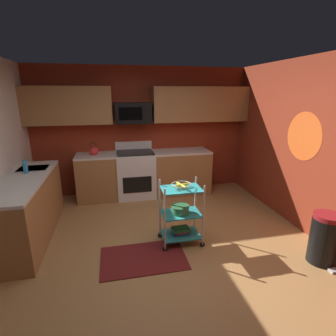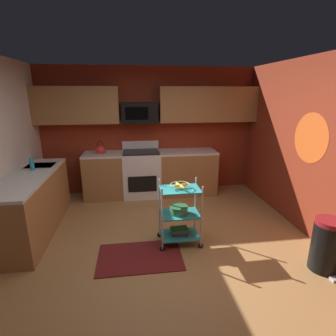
# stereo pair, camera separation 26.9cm
# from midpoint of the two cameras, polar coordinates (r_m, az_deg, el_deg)

# --- Properties ---
(floor) EXTENTS (4.40, 4.80, 0.04)m
(floor) POSITION_cam_midpoint_polar(r_m,az_deg,el_deg) (3.73, 1.12, -18.14)
(floor) COLOR #A87542
(floor) RESTS_ON ground
(wall_back) EXTENTS (4.52, 0.06, 2.60)m
(wall_back) POSITION_cam_midpoint_polar(r_m,az_deg,el_deg) (5.54, -2.72, 8.12)
(wall_back) COLOR maroon
(wall_back) RESTS_ON ground
(wall_right) EXTENTS (0.06, 4.80, 2.60)m
(wall_right) POSITION_cam_midpoint_polar(r_m,az_deg,el_deg) (4.15, 33.35, 2.64)
(wall_right) COLOR maroon
(wall_right) RESTS_ON ground
(wall_flower_decal) EXTENTS (0.00, 0.73, 0.73)m
(wall_flower_decal) POSITION_cam_midpoint_polar(r_m,az_deg,el_deg) (4.37, 30.40, 5.67)
(wall_flower_decal) COLOR #E5591E
(counter_run) EXTENTS (3.55, 2.59, 0.92)m
(counter_run) POSITION_cam_midpoint_polar(r_m,az_deg,el_deg) (4.88, -11.25, -3.49)
(counter_run) COLOR #9E6B3D
(counter_run) RESTS_ON ground
(oven_range) EXTENTS (0.76, 0.65, 1.10)m
(oven_range) POSITION_cam_midpoint_polar(r_m,az_deg,el_deg) (5.39, -4.41, -1.11)
(oven_range) COLOR white
(oven_range) RESTS_ON ground
(upper_cabinets) EXTENTS (4.40, 0.33, 0.70)m
(upper_cabinets) POSITION_cam_midpoint_polar(r_m,az_deg,el_deg) (5.30, -2.11, 13.72)
(upper_cabinets) COLOR #9E6B3D
(microwave) EXTENTS (0.70, 0.39, 0.40)m
(microwave) POSITION_cam_midpoint_polar(r_m,az_deg,el_deg) (5.27, -4.78, 12.03)
(microwave) COLOR black
(rolling_cart) EXTENTS (0.60, 0.39, 0.91)m
(rolling_cart) POSITION_cam_midpoint_polar(r_m,az_deg,el_deg) (3.69, 4.70, -10.05)
(rolling_cart) COLOR silver
(rolling_cart) RESTS_ON ground
(fruit_bowl) EXTENTS (0.27, 0.27, 0.07)m
(fruit_bowl) POSITION_cam_midpoint_polar(r_m,az_deg,el_deg) (3.52, 4.85, -3.88)
(fruit_bowl) COLOR silver
(fruit_bowl) RESTS_ON rolling_cart
(mixing_bowl_large) EXTENTS (0.25, 0.25, 0.11)m
(mixing_bowl_large) POSITION_cam_midpoint_polar(r_m,az_deg,el_deg) (3.66, 4.59, -9.13)
(mixing_bowl_large) COLOR #387F4C
(mixing_bowl_large) RESTS_ON rolling_cart
(book_stack) EXTENTS (0.25, 0.18, 0.10)m
(book_stack) POSITION_cam_midpoint_polar(r_m,az_deg,el_deg) (3.82, 4.60, -13.73)
(book_stack) COLOR #1E4C8C
(book_stack) RESTS_ON rolling_cart
(kettle) EXTENTS (0.21, 0.18, 0.26)m
(kettle) POSITION_cam_midpoint_polar(r_m,az_deg,el_deg) (5.28, -13.22, 3.93)
(kettle) COLOR red
(kettle) RESTS_ON counter_run
(dish_soap_bottle) EXTENTS (0.06, 0.06, 0.20)m
(dish_soap_bottle) POSITION_cam_midpoint_polar(r_m,az_deg,el_deg) (4.47, -26.25, 0.77)
(dish_soap_bottle) COLOR #2D8CBF
(dish_soap_bottle) RESTS_ON counter_run
(trash_can) EXTENTS (0.34, 0.42, 0.66)m
(trash_can) POSITION_cam_midpoint_polar(r_m,az_deg,el_deg) (3.82, 33.32, -14.05)
(trash_can) COLOR black
(trash_can) RESTS_ON ground
(floor_rug) EXTENTS (1.10, 0.70, 0.01)m
(floor_rug) POSITION_cam_midpoint_polar(r_m,az_deg,el_deg) (3.61, -3.93, -18.96)
(floor_rug) COLOR maroon
(floor_rug) RESTS_ON ground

